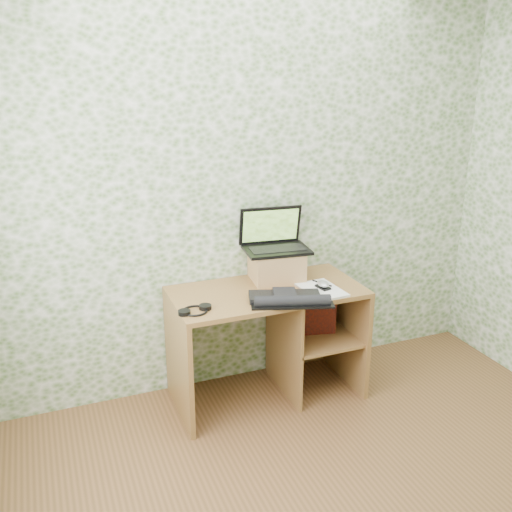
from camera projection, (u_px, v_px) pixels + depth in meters
name	position (u px, v px, depth m)	size (l,w,h in m)	color
wall_back	(249.00, 194.00, 3.66)	(3.50, 3.50, 0.00)	silver
desk	(276.00, 325.00, 3.71)	(1.20, 0.60, 0.75)	brown
riser	(277.00, 265.00, 3.71)	(0.32, 0.27, 0.19)	#A77C4B
laptop	(274.00, 240.00, 3.69)	(0.44, 0.33, 0.27)	black
keyboard	(288.00, 299.00, 3.37)	(0.49, 0.38, 0.07)	black
headphones	(195.00, 310.00, 3.25)	(0.20, 0.18, 0.03)	black
notepad	(322.00, 290.00, 3.55)	(0.22, 0.31, 0.01)	silver
mouse	(323.00, 285.00, 3.55)	(0.07, 0.10, 0.04)	#B8B8BA
pen	(322.00, 283.00, 3.62)	(0.01, 0.01, 0.15)	black
red_box	(317.00, 313.00, 3.76)	(0.24, 0.08, 0.29)	maroon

